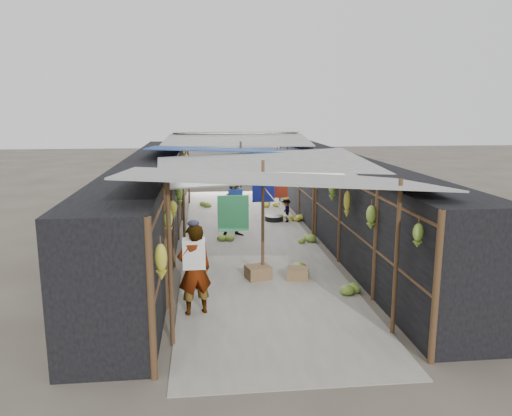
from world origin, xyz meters
name	(u,v)px	position (x,y,z in m)	size (l,w,h in m)	color
ground	(285,339)	(0.00, 0.00, 0.00)	(80.00, 80.00, 0.00)	#6B6356
aisle_slab	(248,237)	(0.00, 6.50, 0.01)	(3.60, 16.00, 0.02)	#9E998E
stall_left	(152,200)	(-2.70, 6.50, 1.15)	(1.40, 15.00, 2.30)	black
stall_right	(340,197)	(2.70, 6.50, 1.15)	(1.40, 15.00, 2.30)	black
crate_near	(258,273)	(-0.11, 2.90, 0.15)	(0.51, 0.41, 0.31)	brown
crate_mid	(298,274)	(0.74, 2.77, 0.14)	(0.46, 0.36, 0.27)	brown
crate_back	(230,225)	(-0.46, 7.63, 0.13)	(0.40, 0.33, 0.26)	brown
black_basin	(274,218)	(1.06, 8.52, 0.09)	(0.61, 0.61, 0.18)	black
vendor_elderly	(194,270)	(-1.46, 1.17, 0.84)	(0.61, 0.40, 1.68)	silver
shopper_blue	(236,208)	(-0.34, 6.68, 0.84)	(0.81, 0.63, 1.68)	#1C4A8C
vendor_seated	(286,211)	(1.41, 8.26, 0.40)	(0.51, 0.30, 0.80)	#514B46
market_canopy	(248,153)	(0.03, 6.82, 2.41)	(5.62, 15.20, 2.77)	brown
hanging_bananas	(248,180)	(0.01, 6.63, 1.66)	(3.95, 14.26, 0.86)	gold
floor_bananas	(269,232)	(0.62, 6.52, 0.14)	(3.61, 9.76, 0.31)	olive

